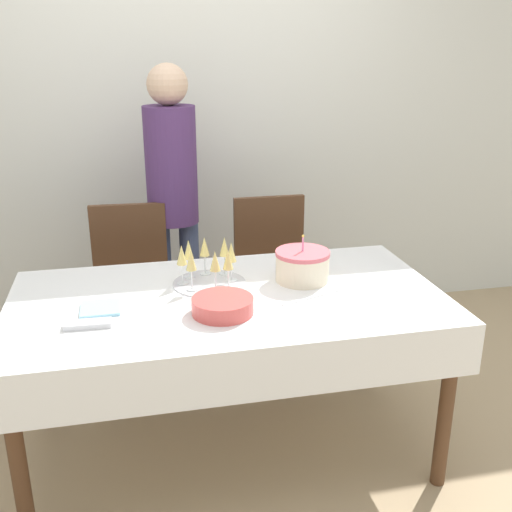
# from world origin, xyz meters

# --- Properties ---
(ground_plane) EXTENTS (12.00, 12.00, 0.00)m
(ground_plane) POSITION_xyz_m (0.00, 0.00, 0.00)
(ground_plane) COLOR tan
(wall_back) EXTENTS (8.00, 0.05, 2.70)m
(wall_back) POSITION_xyz_m (0.00, 1.47, 1.35)
(wall_back) COLOR silver
(wall_back) RESTS_ON ground_plane
(dining_table) EXTENTS (1.77, 0.94, 0.76)m
(dining_table) POSITION_xyz_m (0.00, 0.00, 0.66)
(dining_table) COLOR white
(dining_table) RESTS_ON ground_plane
(dining_chair_far_left) EXTENTS (0.44, 0.44, 0.94)m
(dining_chair_far_left) POSITION_xyz_m (-0.39, 0.79, 0.51)
(dining_chair_far_left) COLOR #51331E
(dining_chair_far_left) RESTS_ON ground_plane
(dining_chair_far_right) EXTENTS (0.42, 0.42, 0.94)m
(dining_chair_far_right) POSITION_xyz_m (0.39, 0.79, 0.51)
(dining_chair_far_right) COLOR #51331E
(dining_chair_far_right) RESTS_ON ground_plane
(birthday_cake) EXTENTS (0.24, 0.24, 0.21)m
(birthday_cake) POSITION_xyz_m (0.35, 0.10, 0.83)
(birthday_cake) COLOR beige
(birthday_cake) RESTS_ON dining_table
(champagne_tray) EXTENTS (0.32, 0.32, 0.18)m
(champagne_tray) POSITION_xyz_m (-0.06, 0.15, 0.85)
(champagne_tray) COLOR silver
(champagne_tray) RESTS_ON dining_table
(plate_stack_main) EXTENTS (0.24, 0.24, 0.06)m
(plate_stack_main) POSITION_xyz_m (-0.05, -0.16, 0.79)
(plate_stack_main) COLOR #CC4C47
(plate_stack_main) RESTS_ON dining_table
(cake_knife) EXTENTS (0.29, 0.12, 0.00)m
(cake_knife) POSITION_xyz_m (0.33, -0.09, 0.76)
(cake_knife) COLOR silver
(cake_knife) RESTS_ON dining_table
(fork_pile) EXTENTS (0.17, 0.07, 0.02)m
(fork_pile) POSITION_xyz_m (-0.55, -0.17, 0.77)
(fork_pile) COLOR silver
(fork_pile) RESTS_ON dining_table
(napkin_pile) EXTENTS (0.15, 0.15, 0.01)m
(napkin_pile) POSITION_xyz_m (-0.51, -0.03, 0.77)
(napkin_pile) COLOR #8CC6E0
(napkin_pile) RESTS_ON dining_table
(person_standing) EXTENTS (0.28, 0.28, 1.65)m
(person_standing) POSITION_xyz_m (-0.13, 1.01, 1.00)
(person_standing) COLOR #3F4C72
(person_standing) RESTS_ON ground_plane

